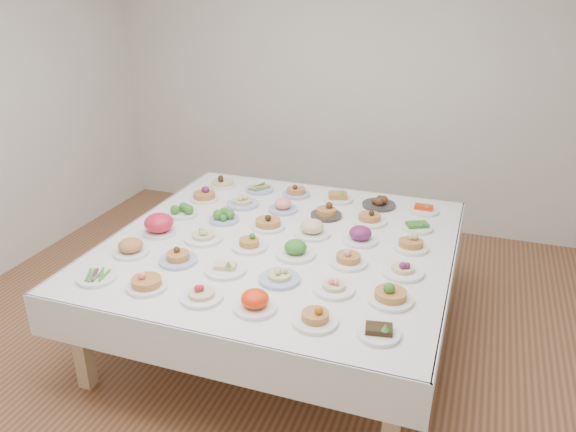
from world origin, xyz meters
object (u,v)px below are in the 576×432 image
(display_table, at_px, (281,249))
(dish_0, at_px, (97,277))
(dish_35, at_px, (424,208))
(dish_18, at_px, (183,209))

(display_table, xyz_separation_m, dish_0, (-0.87, -0.88, 0.08))
(display_table, xyz_separation_m, dish_35, (0.87, 0.86, 0.09))
(dish_0, relative_size, dish_35, 1.03)
(display_table, height_order, dish_18, dish_18)
(dish_18, xyz_separation_m, dish_35, (1.74, 0.69, -0.02))
(display_table, relative_size, dish_0, 10.03)
(display_table, height_order, dish_35, dish_35)
(dish_35, bearing_deg, dish_0, -135.08)
(display_table, bearing_deg, dish_35, 44.73)
(dish_0, height_order, dish_18, dish_18)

